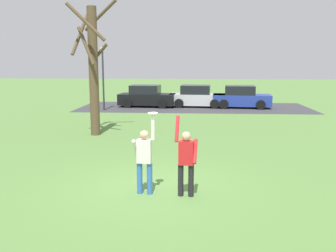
% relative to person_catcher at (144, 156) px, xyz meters
% --- Properties ---
extents(ground_plane, '(120.00, 120.00, 0.00)m').
position_rel_person_catcher_xyz_m(ground_plane, '(0.15, 0.49, -0.98)').
color(ground_plane, '#567F3D').
extents(person_catcher, '(0.56, 0.49, 2.08)m').
position_rel_person_catcher_xyz_m(person_catcher, '(0.00, 0.00, 0.00)').
color(person_catcher, '#3366B7').
rests_on(person_catcher, ground_plane).
extents(person_defender, '(0.57, 0.49, 2.04)m').
position_rel_person_catcher_xyz_m(person_defender, '(1.05, -0.10, -0.00)').
color(person_defender, black).
rests_on(person_defender, ground_plane).
extents(frisbee_disc, '(0.25, 0.25, 0.02)m').
position_rel_person_catcher_xyz_m(frisbee_disc, '(0.22, -0.02, 1.11)').
color(frisbee_disc, white).
rests_on(frisbee_disc, person_catcher).
extents(parked_car_black, '(4.23, 2.29, 1.59)m').
position_rel_person_catcher_xyz_m(parked_car_black, '(-2.20, 18.18, -0.25)').
color(parked_car_black, black).
rests_on(parked_car_black, ground_plane).
extents(parked_car_silver, '(4.23, 2.29, 1.59)m').
position_rel_person_catcher_xyz_m(parked_car_silver, '(1.50, 18.36, -0.25)').
color(parked_car_silver, '#BCBCC1').
rests_on(parked_car_silver, ground_plane).
extents(parked_car_blue, '(4.23, 2.29, 1.59)m').
position_rel_person_catcher_xyz_m(parked_car_blue, '(4.68, 18.04, -0.25)').
color(parked_car_blue, '#233893').
rests_on(parked_car_blue, ground_plane).
extents(parking_strip, '(16.53, 6.40, 0.01)m').
position_rel_person_catcher_xyz_m(parking_strip, '(1.29, 17.99, -0.98)').
color(parking_strip, '#38383D').
rests_on(parking_strip, ground_plane).
extents(bare_tree_tall, '(1.95, 1.98, 6.09)m').
position_rel_person_catcher_xyz_m(bare_tree_tall, '(-3.27, 7.49, 2.17)').
color(bare_tree_tall, brown).
rests_on(bare_tree_tall, ground_plane).
extents(lamppost_by_lot, '(0.28, 0.28, 4.26)m').
position_rel_person_catcher_xyz_m(lamppost_by_lot, '(-4.90, 15.99, 1.60)').
color(lamppost_by_lot, '#2D2D33').
rests_on(lamppost_by_lot, ground_plane).
extents(field_cone_orange, '(0.26, 0.26, 0.32)m').
position_rel_person_catcher_xyz_m(field_cone_orange, '(-0.32, 2.95, -0.82)').
color(field_cone_orange, orange).
rests_on(field_cone_orange, ground_plane).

